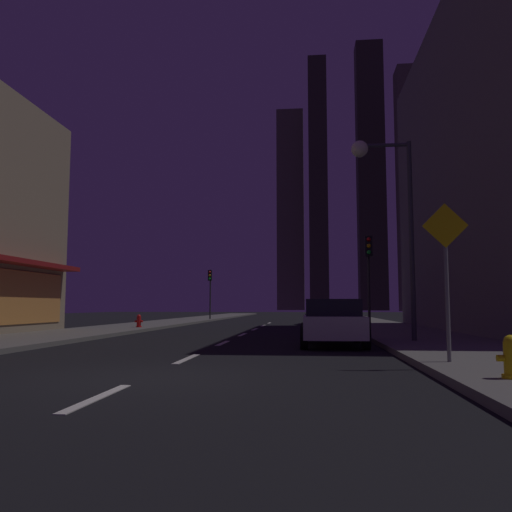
{
  "coord_description": "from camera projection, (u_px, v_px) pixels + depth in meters",
  "views": [
    {
      "loc": [
        2.84,
        -8.9,
        1.24
      ],
      "look_at": [
        0.0,
        19.47,
        4.0
      ],
      "focal_mm": 36.39,
      "sensor_mm": 36.0,
      "label": 1
    }
  ],
  "objects": [
    {
      "name": "ground_plane",
      "position": [
        272.0,
        323.0,
        40.66
      ],
      "size": [
        78.0,
        136.0,
        0.1
      ],
      "primitive_type": "cube",
      "color": "black"
    },
    {
      "name": "lane_marking_center",
      "position": [
        243.0,
        335.0,
        22.45
      ],
      "size": [
        0.16,
        33.4,
        0.01
      ],
      "color": "silver",
      "rests_on": "ground"
    },
    {
      "name": "street_lamp_right",
      "position": [
        384.0,
        189.0,
        17.03
      ],
      "size": [
        1.96,
        0.56,
        6.58
      ],
      "color": "#38383D",
      "rests_on": "sidewalk_right"
    },
    {
      "name": "car_parked_near",
      "position": [
        333.0,
        322.0,
        16.22
      ],
      "size": [
        1.98,
        4.24,
        1.45
      ],
      "color": "silver",
      "rests_on": "ground"
    },
    {
      "name": "fire_hydrant_far_left",
      "position": [
        139.0,
        321.0,
        26.84
      ],
      "size": [
        0.42,
        0.3,
        0.65
      ],
      "color": "red",
      "rests_on": "sidewalk_left"
    },
    {
      "name": "pedestrian_crossing_sign",
      "position": [
        446.0,
        267.0,
        10.34
      ],
      "size": [
        0.91,
        0.08,
        3.15
      ],
      "color": "slate",
      "rests_on": "sidewalk_right"
    },
    {
      "name": "sidewalk_right",
      "position": [
        362.0,
        321.0,
        39.98
      ],
      "size": [
        4.0,
        76.0,
        0.15
      ],
      "primitive_type": "cube",
      "color": "#605E59",
      "rests_on": "ground"
    },
    {
      "name": "traffic_light_near_right",
      "position": [
        369.0,
        261.0,
        22.67
      ],
      "size": [
        0.32,
        0.48,
        4.2
      ],
      "color": "#2D2D2D",
      "rests_on": "sidewalk_right"
    },
    {
      "name": "skyscraper_distant_tall",
      "position": [
        290.0,
        209.0,
        167.04
      ],
      "size": [
        8.6,
        5.09,
        64.87
      ],
      "primitive_type": "cube",
      "color": "#5F5A47",
      "rests_on": "ground"
    },
    {
      "name": "car_parked_far",
      "position": [
        319.0,
        313.0,
        35.32
      ],
      "size": [
        1.98,
        4.24,
        1.45
      ],
      "color": "navy",
      "rests_on": "ground"
    },
    {
      "name": "skyscraper_distant_short",
      "position": [
        371.0,
        174.0,
        152.68
      ],
      "size": [
        7.93,
        6.74,
        79.8
      ],
      "primitive_type": "cube",
      "color": "#302D24",
      "rests_on": "ground"
    },
    {
      "name": "traffic_light_far_left",
      "position": [
        210.0,
        283.0,
        44.34
      ],
      "size": [
        0.32,
        0.48,
        4.2
      ],
      "color": "#2D2D2D",
      "rests_on": "sidewalk_left"
    },
    {
      "name": "skyscraper_distant_slender",
      "position": [
        410.0,
        187.0,
        130.36
      ],
      "size": [
        5.65,
        6.8,
        61.95
      ],
      "primitive_type": "cube",
      "color": "#534F3E",
      "rests_on": "ground"
    },
    {
      "name": "fire_hydrant_yellow_near",
      "position": [
        511.0,
        358.0,
        7.84
      ],
      "size": [
        0.42,
        0.3,
        0.65
      ],
      "color": "yellow",
      "rests_on": "sidewalk_right"
    },
    {
      "name": "skyscraper_distant_mid",
      "position": [
        318.0,
        182.0,
        151.57
      ],
      "size": [
        5.39,
        6.4,
        74.68
      ],
      "primitive_type": "cube",
      "color": "#323025",
      "rests_on": "ground"
    },
    {
      "name": "sidewalk_left",
      "position": [
        185.0,
        321.0,
        41.37
      ],
      "size": [
        4.0,
        76.0,
        0.15
      ],
      "primitive_type": "cube",
      "color": "#605E59",
      "rests_on": "ground"
    }
  ]
}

